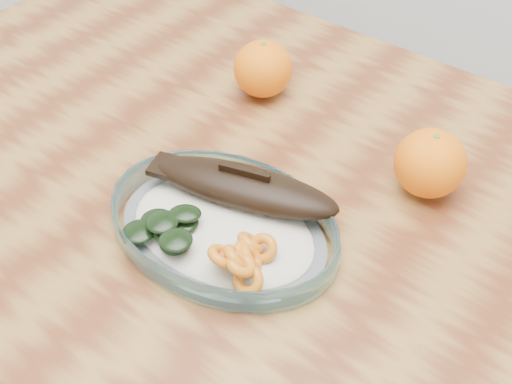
% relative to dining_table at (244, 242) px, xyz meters
% --- Properties ---
extents(dining_table, '(1.20, 0.80, 0.75)m').
position_rel_dining_table_xyz_m(dining_table, '(0.00, 0.00, 0.00)').
color(dining_table, '#613017').
rests_on(dining_table, ground).
extents(plated_meal, '(0.53, 0.53, 0.08)m').
position_rel_dining_table_xyz_m(plated_meal, '(0.03, -0.07, 0.12)').
color(plated_meal, white).
rests_on(plated_meal, dining_table).
extents(orange_left, '(0.08, 0.08, 0.08)m').
position_rel_dining_table_xyz_m(orange_left, '(-0.10, 0.17, 0.14)').
color(orange_left, orange).
rests_on(orange_left, dining_table).
extents(orange_right, '(0.08, 0.08, 0.08)m').
position_rel_dining_table_xyz_m(orange_right, '(0.17, 0.13, 0.14)').
color(orange_right, orange).
rests_on(orange_right, dining_table).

